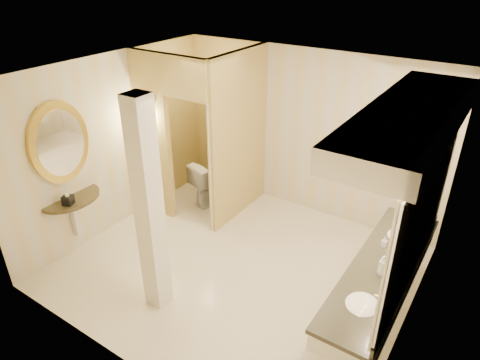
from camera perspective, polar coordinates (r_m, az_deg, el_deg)
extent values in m
plane|color=silver|center=(6.18, -0.40, -11.36)|extent=(4.50, 4.50, 0.00)
plane|color=silver|center=(4.94, -0.51, 13.71)|extent=(4.50, 4.50, 0.00)
cube|color=beige|center=(7.02, 8.77, 6.16)|extent=(4.50, 0.02, 2.70)
cube|color=beige|center=(4.20, -16.21, -10.99)|extent=(4.50, 0.02, 2.70)
cube|color=beige|center=(6.83, -16.35, 4.69)|extent=(0.02, 4.00, 2.70)
cube|color=beige|center=(4.74, 22.93, -7.33)|extent=(0.02, 4.00, 2.70)
cube|color=tan|center=(6.77, -0.14, 5.67)|extent=(0.10, 1.50, 2.70)
cube|color=tan|center=(6.91, -11.48, 5.55)|extent=(0.65, 0.10, 2.70)
cube|color=tan|center=(6.11, -7.39, 13.34)|extent=(0.80, 0.10, 0.60)
cube|color=silver|center=(6.69, -2.85, 2.52)|extent=(0.31, 0.77, 2.10)
cylinder|color=gold|center=(6.79, -12.04, 6.92)|extent=(0.03, 0.03, 0.30)
cone|color=silver|center=(6.73, -12.21, 8.51)|extent=(0.14, 0.14, 0.14)
cube|color=silver|center=(5.13, 18.35, -12.11)|extent=(0.60, 2.54, 0.24)
cube|color=black|center=(5.06, 18.56, -11.06)|extent=(0.64, 2.58, 0.05)
cube|color=black|center=(4.98, 21.78, -11.35)|extent=(0.03, 2.54, 0.10)
ellipsoid|color=white|center=(4.55, 15.89, -16.01)|extent=(0.40, 0.44, 0.15)
cylinder|color=gold|center=(4.44, 18.63, -15.59)|extent=(0.03, 0.03, 0.22)
ellipsoid|color=white|center=(5.62, 20.58, -7.36)|extent=(0.40, 0.44, 0.15)
cylinder|color=gold|center=(5.53, 22.79, -6.82)|extent=(0.03, 0.03, 0.22)
cube|color=white|center=(4.56, 23.43, -3.64)|extent=(0.03, 2.54, 1.40)
cube|color=silver|center=(4.24, 22.08, 7.71)|extent=(0.75, 2.74, 0.22)
cylinder|color=black|center=(6.53, -21.74, -2.22)|extent=(0.88, 0.88, 0.05)
cube|color=silver|center=(6.65, -21.09, -4.56)|extent=(0.10, 0.10, 0.60)
cylinder|color=gold|center=(6.17, -23.00, 4.59)|extent=(0.07, 0.88, 0.88)
cylinder|color=white|center=(6.14, -22.78, 4.52)|extent=(0.02, 0.71, 0.71)
cube|color=silver|center=(4.95, -12.03, -3.90)|extent=(0.25, 0.25, 2.70)
cube|color=black|center=(6.30, -21.95, -2.50)|extent=(0.17, 0.17, 0.13)
imported|color=white|center=(7.49, -3.79, -0.22)|extent=(0.60, 0.85, 0.78)
imported|color=beige|center=(5.31, 18.67, -7.85)|extent=(0.06, 0.06, 0.13)
imported|color=silver|center=(4.95, 18.62, -10.81)|extent=(0.10, 0.10, 0.11)
imported|color=#C6B28C|center=(4.86, 18.45, -10.74)|extent=(0.11, 0.11, 0.23)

